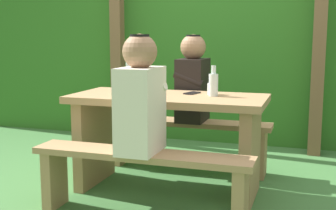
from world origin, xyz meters
name	(u,v)px	position (x,y,z in m)	size (l,w,h in m)	color
ground_plane	(168,190)	(0.00, 0.00, 0.00)	(12.00, 12.00, 0.00)	#40743B
hedge_backdrop	(221,57)	(0.00, 1.93, 0.90)	(6.40, 0.68, 1.79)	#2D671F
pergola_post_left	(117,41)	(-1.03, 1.39, 1.08)	(0.12, 0.12, 2.16)	brown
pergola_post_right	(319,42)	(1.03, 1.39, 1.08)	(0.12, 0.12, 2.16)	brown
picnic_table	(168,126)	(0.00, 0.00, 0.49)	(1.40, 0.64, 0.71)	#9E7A51
bench_near	(141,171)	(0.00, -0.54, 0.31)	(1.40, 0.24, 0.43)	#9E7A51
bench_far	(188,134)	(0.00, 0.54, 0.31)	(1.40, 0.24, 0.43)	#9E7A51
person_white_shirt	(140,98)	(0.00, -0.54, 0.76)	(0.25, 0.35, 0.72)	silver
person_black_coat	(193,81)	(0.04, 0.54, 0.76)	(0.25, 0.35, 0.72)	black
drinking_glass	(212,89)	(0.30, 0.14, 0.76)	(0.08, 0.08, 0.08)	silver
bottle_left	(128,82)	(-0.27, -0.10, 0.81)	(0.06, 0.06, 0.24)	silver
bottle_right	(213,84)	(0.32, 0.06, 0.80)	(0.07, 0.07, 0.22)	silver
cell_phone	(192,93)	(0.14, 0.14, 0.72)	(0.07, 0.14, 0.01)	black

